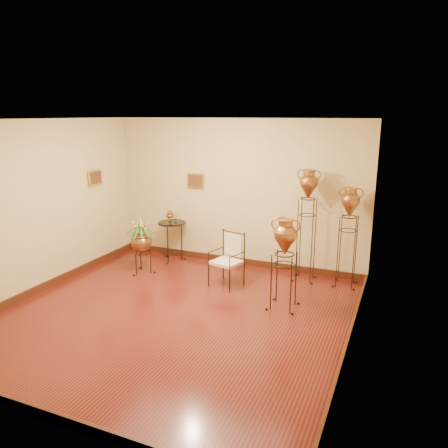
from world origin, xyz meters
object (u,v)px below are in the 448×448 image
at_px(amphora_tall, 307,225).
at_px(armchair, 226,260).
at_px(amphora_mid, 348,237).
at_px(planter_urn, 141,240).
at_px(side_table, 172,240).

xyz_separation_m(amphora_tall, armchair, (-1.17, -0.80, -0.55)).
xyz_separation_m(amphora_mid, planter_urn, (-3.55, -0.84, -0.24)).
bearing_deg(armchair, amphora_mid, 37.72).
height_order(armchair, side_table, side_table).
bearing_deg(side_table, amphora_mid, -0.02).
distance_m(amphora_tall, amphora_mid, 0.71).
bearing_deg(side_table, armchair, -28.36).
relative_size(planter_urn, armchair, 1.22).
relative_size(armchair, side_table, 0.92).
xyz_separation_m(amphora_tall, planter_urn, (-2.85, -0.82, -0.39)).
distance_m(amphora_tall, side_table, 2.75).
bearing_deg(amphora_mid, amphora_tall, -178.92).
bearing_deg(planter_urn, side_table, 78.88).
height_order(amphora_tall, amphora_mid, amphora_tall).
bearing_deg(side_table, planter_urn, -101.12).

